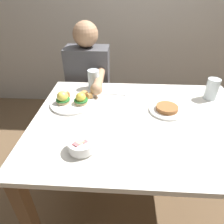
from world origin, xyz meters
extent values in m
plane|color=brown|center=(0.00, 0.00, 0.00)|extent=(6.00, 6.00, 0.00)
cube|color=white|center=(0.00, 0.00, 0.73)|extent=(1.20, 0.90, 0.03)
cube|color=#B23838|center=(0.00, -0.40, 0.74)|extent=(1.20, 0.06, 0.00)
cube|color=#B23838|center=(0.00, 0.40, 0.74)|extent=(1.20, 0.06, 0.00)
cube|color=brown|center=(-0.55, -0.40, 0.36)|extent=(0.06, 0.06, 0.71)
cube|color=brown|center=(-0.55, 0.40, 0.36)|extent=(0.06, 0.06, 0.71)
cube|color=brown|center=(0.55, 0.40, 0.36)|extent=(0.06, 0.06, 0.71)
cylinder|color=white|center=(-0.42, 0.14, 0.75)|extent=(0.27, 0.27, 0.01)
cylinder|color=tan|center=(-0.47, 0.13, 0.76)|extent=(0.08, 0.08, 0.02)
cylinder|color=#286B2D|center=(-0.47, 0.13, 0.78)|extent=(0.08, 0.08, 0.01)
sphere|color=#F7DB56|center=(-0.47, 0.13, 0.80)|extent=(0.07, 0.07, 0.07)
cylinder|color=tan|center=(-0.36, 0.13, 0.76)|extent=(0.08, 0.08, 0.02)
cylinder|color=#286B2D|center=(-0.36, 0.13, 0.78)|extent=(0.08, 0.08, 0.01)
sphere|color=yellow|center=(-0.36, 0.13, 0.79)|extent=(0.06, 0.06, 0.06)
cube|color=tan|center=(-0.48, 0.18, 0.77)|extent=(0.03, 0.03, 0.03)
cube|color=tan|center=(-0.32, 0.19, 0.77)|extent=(0.04, 0.04, 0.03)
cube|color=tan|center=(-0.36, 0.21, 0.77)|extent=(0.04, 0.04, 0.04)
cube|color=#B77A42|center=(-0.46, 0.20, 0.77)|extent=(0.03, 0.03, 0.03)
cylinder|color=white|center=(-0.29, -0.26, 0.74)|extent=(0.10, 0.10, 0.01)
cylinder|color=white|center=(-0.29, -0.26, 0.77)|extent=(0.12, 0.12, 0.04)
cube|color=#F4A85B|center=(-0.27, -0.24, 0.78)|extent=(0.03, 0.03, 0.03)
cube|color=#EA6B70|center=(-0.27, -0.26, 0.79)|extent=(0.03, 0.03, 0.02)
cube|color=#F4DB66|center=(-0.30, -0.26, 0.78)|extent=(0.04, 0.04, 0.03)
cube|color=#B7E093|center=(-0.29, -0.27, 0.79)|extent=(0.04, 0.04, 0.03)
cube|color=#F4A85B|center=(-0.31, -0.26, 0.78)|extent=(0.03, 0.03, 0.02)
cube|color=#EA6B70|center=(-0.30, -0.28, 0.79)|extent=(0.04, 0.04, 0.03)
cube|color=#EA6B70|center=(-0.27, -0.26, 0.77)|extent=(0.02, 0.02, 0.02)
cube|color=#EA6B70|center=(-0.28, -0.26, 0.78)|extent=(0.03, 0.03, 0.03)
cube|color=silver|center=(-0.15, 0.27, 0.74)|extent=(0.12, 0.03, 0.00)
cube|color=silver|center=(-0.23, 0.28, 0.74)|extent=(0.04, 0.03, 0.00)
cylinder|color=silver|center=(0.45, 0.26, 0.81)|extent=(0.08, 0.08, 0.13)
cylinder|color=silver|center=(0.45, 0.26, 0.77)|extent=(0.07, 0.07, 0.06)
cylinder|color=silver|center=(-0.31, 0.36, 0.81)|extent=(0.08, 0.08, 0.13)
cylinder|color=silver|center=(-0.31, 0.36, 0.78)|extent=(0.07, 0.07, 0.09)
cylinder|color=white|center=(0.15, 0.09, 0.75)|extent=(0.20, 0.20, 0.01)
cylinder|color=#A36638|center=(0.15, 0.09, 0.76)|extent=(0.12, 0.12, 0.02)
cylinder|color=#33333D|center=(-0.49, 0.53, 0.23)|extent=(0.11, 0.11, 0.45)
cylinder|color=#33333D|center=(-0.31, 0.53, 0.23)|extent=(0.11, 0.11, 0.45)
cube|color=#4C4C51|center=(-0.40, 0.63, 0.70)|extent=(0.34, 0.20, 0.50)
sphere|color=tan|center=(-0.40, 0.63, 1.04)|extent=(0.19, 0.19, 0.19)
cylinder|color=tan|center=(-0.28, 0.38, 0.80)|extent=(0.06, 0.30, 0.06)
sphere|color=tan|center=(-0.28, 0.23, 0.80)|extent=(0.08, 0.08, 0.08)
camera|label=1|loc=(-0.11, -0.91, 1.38)|focal=32.27mm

